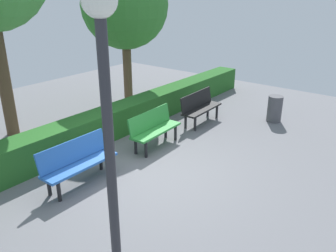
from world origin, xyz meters
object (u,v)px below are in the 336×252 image
(bench_blue, at_px, (78,161))
(tree_near, at_px, (125,5))
(bench_green, at_px, (154,127))
(trash_bin, at_px, (275,109))
(bench_black, at_px, (200,106))
(lamp_post, at_px, (105,92))

(bench_blue, relative_size, tree_near, 0.35)
(bench_green, distance_m, trash_bin, 3.73)
(bench_green, height_order, bench_blue, bench_green)
(bench_green, bearing_deg, bench_black, 177.60)
(tree_near, distance_m, lamp_post, 7.44)
(lamp_post, bearing_deg, bench_green, -146.44)
(bench_black, bearing_deg, bench_blue, -2.51)
(bench_blue, xyz_separation_m, lamp_post, (1.25, 2.33, 2.06))
(bench_blue, bearing_deg, trash_bin, 163.62)
(tree_near, relative_size, lamp_post, 1.21)
(bench_black, xyz_separation_m, lamp_post, (5.40, 2.27, 2.06))
(bench_blue, xyz_separation_m, trash_bin, (-5.55, 1.65, -0.11))
(bench_black, relative_size, bench_green, 1.01)
(bench_green, bearing_deg, trash_bin, 152.24)
(bench_green, distance_m, tree_near, 4.28)
(bench_green, height_order, trash_bin, bench_green)
(lamp_post, xyz_separation_m, trash_bin, (-6.80, -0.67, -2.17))
(bench_blue, height_order, tree_near, tree_near)
(bench_blue, bearing_deg, lamp_post, 62.07)
(tree_near, bearing_deg, bench_green, 54.04)
(bench_green, relative_size, bench_blue, 0.96)
(tree_near, height_order, lamp_post, tree_near)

